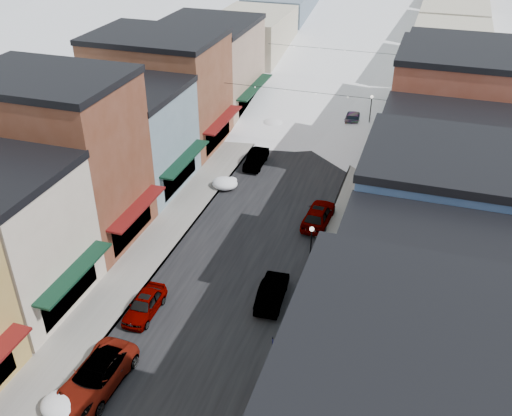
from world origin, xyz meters
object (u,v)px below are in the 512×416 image
Objects in this scene: car_silver_sedan at (145,305)px; car_green_sedan at (272,292)px; car_white_suv at (96,376)px; trash_can at (326,249)px; streetlamp_near at (311,245)px; car_dark_hatch at (256,159)px; fire_hydrant at (257,399)px.

car_green_sedan reaches higher than car_silver_sedan.
car_white_suv is 1.37× the size of car_silver_sedan.
car_green_sedan is at bearing 56.92° from car_white_suv.
trash_can is 3.22m from streetlamp_near.
car_dark_hatch is 19.58m from car_green_sedan.
car_white_suv is 5.39× the size of trash_can.
streetlamp_near is (8.70, 13.18, 1.80)m from car_white_suv.
streetlamp_near is (-0.59, -2.53, 1.90)m from trash_can.
car_green_sedan is at bearing 101.47° from fire_hydrant.
trash_can is (9.29, 15.70, -0.09)m from car_white_suv.
car_dark_hatch is at bearing 126.86° from trash_can.
car_dark_hatch is 4.19× the size of trash_can.
trash_can is (9.59, 9.54, -0.02)m from car_silver_sedan.
car_white_suv is at bearing -92.18° from car_dark_hatch.
trash_can reaches higher than fire_hydrant.
car_white_suv is at bearing -123.44° from streetlamp_near.
streetlamp_near reaches higher than fire_hydrant.
car_green_sedan is 4.99× the size of fire_hydrant.
fire_hydrant is at bearing 11.55° from car_white_suv.
car_silver_sedan is 21.92m from car_dark_hatch.
car_silver_sedan is 13.52m from trash_can.
car_silver_sedan is 11.56m from streetlamp_near.
car_white_suv is 28.09m from car_dark_hatch.
fire_hydrant is at bearing 97.05° from car_green_sedan.
trash_can is (0.58, 14.31, 0.12)m from fire_hydrant.
fire_hydrant is 14.32m from trash_can.
car_green_sedan is (7.30, 3.64, 0.04)m from car_silver_sedan.
fire_hydrant is (9.01, -4.77, -0.13)m from car_silver_sedan.
car_dark_hatch is at bearing 92.44° from car_white_suv.
car_green_sedan is (7.00, 9.81, -0.04)m from car_white_suv.
car_green_sedan is at bearing -116.79° from streetlamp_near.
car_white_suv is 1.29× the size of car_dark_hatch.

